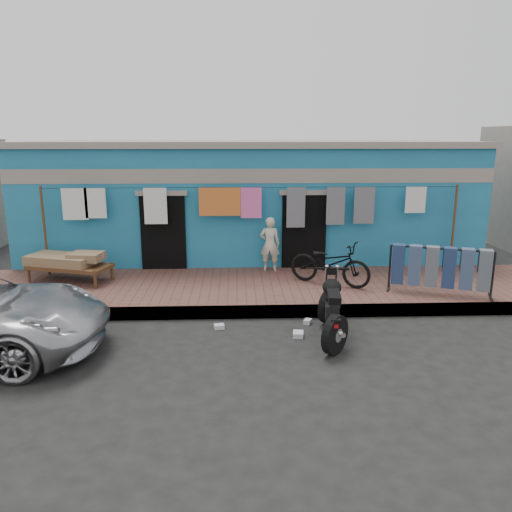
{
  "coord_description": "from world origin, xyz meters",
  "views": [
    {
      "loc": [
        -0.39,
        -7.73,
        3.5
      ],
      "look_at": [
        0.0,
        2.0,
        1.15
      ],
      "focal_mm": 35.0,
      "sensor_mm": 36.0,
      "label": 1
    }
  ],
  "objects_px": {
    "bicycle": "(330,258)",
    "jeans_rack": "(440,270)",
    "seated_person": "(270,244)",
    "charpoy": "(70,267)",
    "motorcycle": "(332,306)"
  },
  "relations": [
    {
      "from": "bicycle",
      "to": "jeans_rack",
      "type": "relative_size",
      "value": 0.86
    },
    {
      "from": "seated_person",
      "to": "jeans_rack",
      "type": "xyz_separation_m",
      "value": [
        3.45,
        -1.98,
        -0.15
      ]
    },
    {
      "from": "seated_person",
      "to": "charpoy",
      "type": "xyz_separation_m",
      "value": [
        -4.63,
        -0.75,
        -0.34
      ]
    },
    {
      "from": "seated_person",
      "to": "jeans_rack",
      "type": "distance_m",
      "value": 3.99
    },
    {
      "from": "seated_person",
      "to": "jeans_rack",
      "type": "relative_size",
      "value": 0.62
    },
    {
      "from": "seated_person",
      "to": "bicycle",
      "type": "distance_m",
      "value": 1.78
    },
    {
      "from": "bicycle",
      "to": "charpoy",
      "type": "xyz_separation_m",
      "value": [
        -5.89,
        0.5,
        -0.28
      ]
    },
    {
      "from": "seated_person",
      "to": "bicycle",
      "type": "relative_size",
      "value": 0.72
    },
    {
      "from": "motorcycle",
      "to": "charpoy",
      "type": "bearing_deg",
      "value": 159.01
    },
    {
      "from": "charpoy",
      "to": "jeans_rack",
      "type": "xyz_separation_m",
      "value": [
        8.08,
        -1.24,
        0.19
      ]
    },
    {
      "from": "bicycle",
      "to": "jeans_rack",
      "type": "height_order",
      "value": "bicycle"
    },
    {
      "from": "bicycle",
      "to": "motorcycle",
      "type": "bearing_deg",
      "value": -157.83
    },
    {
      "from": "charpoy",
      "to": "seated_person",
      "type": "bearing_deg",
      "value": 9.19
    },
    {
      "from": "seated_person",
      "to": "motorcycle",
      "type": "xyz_separation_m",
      "value": [
        0.86,
        -3.67,
        -0.34
      ]
    },
    {
      "from": "seated_person",
      "to": "motorcycle",
      "type": "height_order",
      "value": "seated_person"
    }
  ]
}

